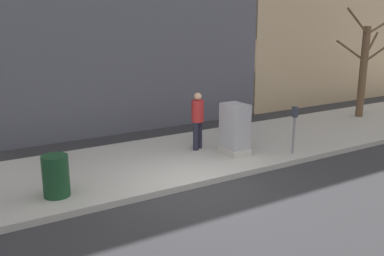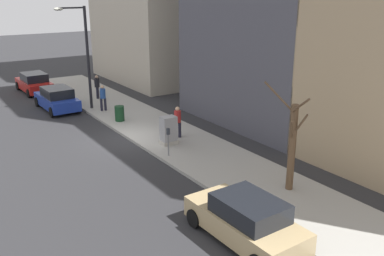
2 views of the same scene
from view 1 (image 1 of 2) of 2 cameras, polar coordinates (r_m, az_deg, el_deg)
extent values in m
plane|color=#2B2B2D|center=(10.05, 0.64, -8.04)|extent=(120.00, 120.00, 0.00)
cube|color=#9E9B93|center=(11.66, -4.62, -4.50)|extent=(4.00, 36.00, 0.15)
cylinder|color=slate|center=(12.25, 13.37, -0.98)|extent=(0.07, 0.07, 1.05)
cube|color=#2D333D|center=(12.10, 13.55, 2.11)|extent=(0.14, 0.10, 0.30)
cube|color=#A8A399|center=(12.09, 5.64, -3.01)|extent=(0.83, 0.61, 0.18)
cube|color=#939399|center=(11.90, 5.72, 0.28)|extent=(0.75, 0.55, 1.25)
cylinder|color=brown|center=(17.66, 21.84, 6.91)|extent=(0.28, 0.28, 3.43)
cylinder|color=brown|center=(17.55, 20.33, 9.70)|extent=(0.77, 0.85, 0.81)
cylinder|color=brown|center=(17.59, 24.14, 9.64)|extent=(0.98, 0.87, 1.09)
cylinder|color=brown|center=(17.82, 22.76, 10.14)|extent=(0.09, 0.68, 0.97)
cylinder|color=brown|center=(16.90, 21.29, 13.05)|extent=(0.26, 1.50, 1.01)
cylinder|color=#14381E|center=(9.54, -17.70, -6.11)|extent=(0.56, 0.56, 0.90)
cylinder|color=#1E1E2D|center=(12.28, 0.51, -1.11)|extent=(0.16, 0.16, 0.82)
cylinder|color=#1E1E2D|center=(12.49, 0.99, -0.85)|extent=(0.16, 0.16, 0.82)
cylinder|color=#A52323|center=(12.21, 0.77, 2.28)|extent=(0.36, 0.36, 0.62)
sphere|color=tan|center=(12.13, 0.77, 4.22)|extent=(0.22, 0.22, 0.22)
camera|label=2|loc=(25.00, 63.93, 15.46)|focal=40.00mm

